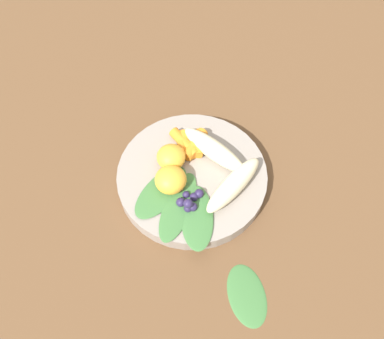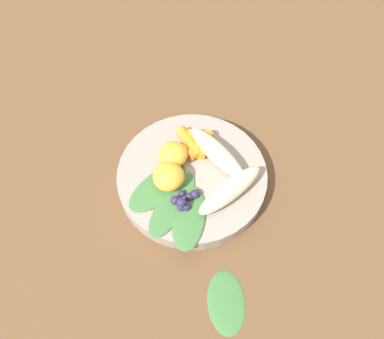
{
  "view_description": "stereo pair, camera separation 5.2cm",
  "coord_description": "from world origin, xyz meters",
  "px_view_note": "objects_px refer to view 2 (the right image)",
  "views": [
    {
      "loc": [
        -0.34,
        -0.03,
        0.58
      ],
      "look_at": [
        0.0,
        0.0,
        0.04
      ],
      "focal_mm": 37.2,
      "sensor_mm": 36.0,
      "label": 1
    },
    {
      "loc": [
        -0.33,
        -0.08,
        0.58
      ],
      "look_at": [
        0.0,
        0.0,
        0.04
      ],
      "focal_mm": 37.2,
      "sensor_mm": 36.0,
      "label": 2
    }
  ],
  "objects_px": {
    "banana_peeled_left": "(217,153)",
    "orange_segment_near": "(169,177)",
    "bowl": "(192,177)",
    "banana_peeled_right": "(230,190)",
    "kale_leaf_stray": "(226,302)"
  },
  "relations": [
    {
      "from": "bowl",
      "to": "banana_peeled_left",
      "type": "height_order",
      "value": "banana_peeled_left"
    },
    {
      "from": "bowl",
      "to": "orange_segment_near",
      "type": "bearing_deg",
      "value": 131.11
    },
    {
      "from": "bowl",
      "to": "orange_segment_near",
      "type": "height_order",
      "value": "orange_segment_near"
    },
    {
      "from": "banana_peeled_right",
      "to": "orange_segment_near",
      "type": "height_order",
      "value": "orange_segment_near"
    },
    {
      "from": "bowl",
      "to": "banana_peeled_right",
      "type": "distance_m",
      "value": 0.08
    },
    {
      "from": "banana_peeled_right",
      "to": "kale_leaf_stray",
      "type": "distance_m",
      "value": 0.17
    },
    {
      "from": "kale_leaf_stray",
      "to": "orange_segment_near",
      "type": "bearing_deg",
      "value": -157.77
    },
    {
      "from": "orange_segment_near",
      "to": "kale_leaf_stray",
      "type": "xyz_separation_m",
      "value": [
        -0.16,
        -0.13,
        -0.04
      ]
    },
    {
      "from": "banana_peeled_left",
      "to": "banana_peeled_right",
      "type": "bearing_deg",
      "value": 155.05
    },
    {
      "from": "orange_segment_near",
      "to": "banana_peeled_right",
      "type": "bearing_deg",
      "value": -89.08
    },
    {
      "from": "kale_leaf_stray",
      "to": "bowl",
      "type": "bearing_deg",
      "value": -169.28
    },
    {
      "from": "banana_peeled_left",
      "to": "orange_segment_near",
      "type": "distance_m",
      "value": 0.09
    },
    {
      "from": "banana_peeled_left",
      "to": "banana_peeled_right",
      "type": "relative_size",
      "value": 1.0
    },
    {
      "from": "bowl",
      "to": "banana_peeled_left",
      "type": "xyz_separation_m",
      "value": [
        0.04,
        -0.03,
        0.03
      ]
    },
    {
      "from": "bowl",
      "to": "banana_peeled_left",
      "type": "relative_size",
      "value": 1.96
    }
  ]
}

